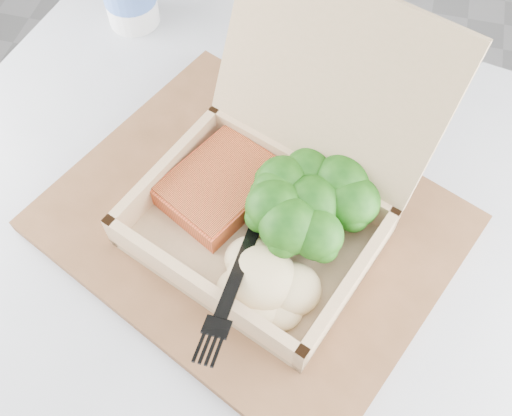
# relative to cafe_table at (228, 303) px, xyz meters

# --- Properties ---
(cafe_table) EXTENTS (0.85, 0.85, 0.70)m
(cafe_table) POSITION_rel_cafe_table_xyz_m (0.00, 0.00, 0.00)
(cafe_table) COLOR black
(cafe_table) RESTS_ON floor
(serving_tray) EXTENTS (0.48, 0.44, 0.02)m
(serving_tray) POSITION_rel_cafe_table_xyz_m (0.03, 0.02, 0.19)
(serving_tray) COLOR brown
(serving_tray) RESTS_ON cafe_table
(takeout_container) EXTENTS (0.30, 0.31, 0.20)m
(takeout_container) POSITION_rel_cafe_table_xyz_m (0.05, 0.04, 0.25)
(takeout_container) COLOR tan
(takeout_container) RESTS_ON serving_tray
(salmon_fillet) EXTENTS (0.13, 0.14, 0.02)m
(salmon_fillet) POSITION_rel_cafe_table_xyz_m (-0.01, 0.04, 0.22)
(salmon_fillet) COLOR #E04C2B
(salmon_fillet) RESTS_ON takeout_container
(broccoli_pile) EXTENTS (0.13, 0.13, 0.05)m
(broccoli_pile) POSITION_rel_cafe_table_xyz_m (0.09, 0.03, 0.23)
(broccoli_pile) COLOR #2A6D18
(broccoli_pile) RESTS_ON takeout_container
(mashed_potatoes) EXTENTS (0.11, 0.09, 0.04)m
(mashed_potatoes) POSITION_rel_cafe_table_xyz_m (0.06, -0.05, 0.23)
(mashed_potatoes) COLOR #CCB584
(mashed_potatoes) RESTS_ON takeout_container
(plastic_fork) EXTENTS (0.02, 0.16, 0.03)m
(plastic_fork) POSITION_rel_cafe_table_xyz_m (0.04, -0.04, 0.24)
(plastic_fork) COLOR black
(plastic_fork) RESTS_ON mashed_potatoes
(receipt) EXTENTS (0.09, 0.14, 0.00)m
(receipt) POSITION_rel_cafe_table_xyz_m (0.09, 0.22, 0.18)
(receipt) COLOR white
(receipt) RESTS_ON cafe_table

